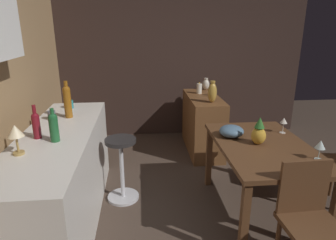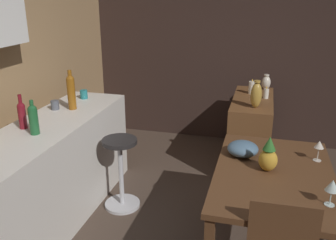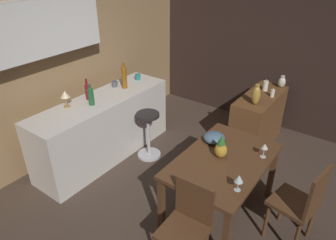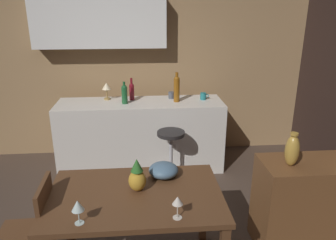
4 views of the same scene
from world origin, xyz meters
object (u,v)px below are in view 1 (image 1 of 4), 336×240
Objects in this scene: chair_near_window at (309,218)px; pineapple_centerpiece at (259,133)px; vase_brass at (212,92)px; pillar_candle_short at (199,89)px; wine_bottle_amber at (67,100)px; pillar_candle_tall at (213,92)px; cup_teal at (70,104)px; sideboard_cabinet at (203,124)px; wine_bottle_ruby at (36,124)px; chair_by_doorway at (335,158)px; cup_slate at (52,115)px; bar_stool at (122,167)px; fruit_bowl at (232,131)px; vase_ceramic_ivory at (206,84)px; wine_glass_right at (284,121)px; counter_lamp at (16,133)px; dining_table at (263,153)px; wine_bottle_green at (54,126)px; wine_glass_left at (320,145)px.

chair_near_window is 3.39× the size of pineapple_centerpiece.
pillar_candle_short is at bearing 6.86° from vase_brass.
pillar_candle_tall is at bearing -57.26° from wine_bottle_amber.
cup_teal is at bearing 50.51° from chair_near_window.
wine_bottle_ruby reaches higher than sideboard_cabinet.
pillar_candle_short is 0.55m from vase_brass.
cup_teal reaches higher than pillar_candle_tall.
wine_bottle_ruby reaches higher than pillar_candle_short.
chair_by_doorway is at bearing -145.85° from sideboard_cabinet.
cup_slate is at bearing 127.49° from pillar_candle_short.
pineapple_centerpiece is at bearing -105.24° from wine_bottle_amber.
cup_slate is at bearing 84.25° from bar_stool.
fruit_bowl is 2.15× the size of cup_teal.
chair_by_doorway is 3.63× the size of pineapple_centerpiece.
fruit_bowl is 1.29× the size of vase_ceramic_ivory.
counter_lamp is at bearing 105.73° from wine_glass_right.
dining_table is 6.99× the size of vase_ceramic_ivory.
wine_bottle_green is (-0.42, 2.14, 0.16)m from wine_glass_right.
chair_near_window is at bearing -123.61° from wine_bottle_amber.
pillar_candle_tall is 0.73× the size of vase_ceramic_ivory.
cup_slate is (0.37, 2.81, 0.42)m from chair_by_doorway.
pineapple_centerpiece is 1.09× the size of fruit_bowl.
chair_near_window is 3.08× the size of vase_brass.
vase_brass reaches higher than wine_glass_left.
wine_glass_right is 0.72× the size of counter_lamp.
vase_brass is at bearing -77.07° from cup_teal.
dining_table is 1.87m from wine_bottle_green.
chair_by_doorway is 5.46× the size of pillar_candle_short.
chair_by_doorway is 3.41× the size of wine_bottle_green.
sideboard_cabinet is 1.59× the size of bar_stool.
vase_ceramic_ivory is (1.19, -1.82, -0.04)m from cup_teal.
vase_ceramic_ivory is (2.04, 0.05, 0.06)m from pineapple_centerpiece.
pillar_candle_tall reaches higher than chair_by_doorway.
pillar_candle_tall is at bearing 3.32° from chair_near_window.
sideboard_cabinet is 9.92× the size of cup_teal.
pillar_candle_short is (1.52, 0.57, 0.03)m from wine_glass_right.
counter_lamp reaches higher than fruit_bowl.
pillar_candle_short is at bearing 6.55° from pineapple_centerpiece.
wine_bottle_ruby is at bearing 98.33° from wine_glass_right.
fruit_bowl is at bearing -71.20° from counter_lamp.
dining_table is 1.87× the size of bar_stool.
pineapple_centerpiece is at bearing -87.78° from wine_bottle_ruby.
pillar_candle_short is (1.34, -1.75, -0.05)m from cup_slate.
wine_glass_left reaches higher than chair_near_window.
chair_by_doorway is 6.97× the size of pillar_candle_tall.
wine_bottle_amber is at bearing 56.39° from chair_near_window.
dining_table is 1.43m from bar_stool.
pineapple_centerpiece is 2.36× the size of cup_slate.
cup_slate is (-1.14, 1.78, 0.53)m from sideboard_cabinet.
wine_bottle_ruby is 2.55m from pillar_candle_tall.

